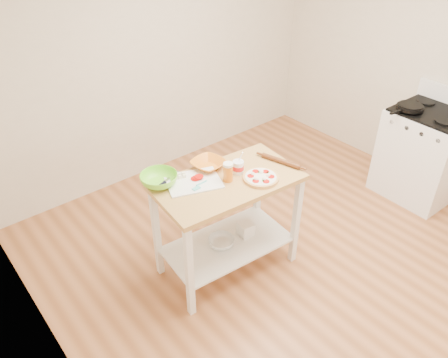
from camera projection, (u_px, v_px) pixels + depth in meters
name	position (u px, v px, depth m)	size (l,w,h in m)	color
room_shell	(335.00, 128.00, 3.03)	(4.04, 4.54, 2.74)	#AC6B3F
prep_island	(228.00, 206.00, 3.44)	(1.17, 0.71, 0.90)	tan
gas_stove	(423.00, 154.00, 4.45)	(0.64, 0.75, 1.11)	white
skillet	(410.00, 107.00, 4.20)	(0.41, 0.26, 0.03)	black
pizza	(261.00, 177.00, 3.30)	(0.27, 0.27, 0.04)	#E9B063
cutting_board	(193.00, 181.00, 3.27)	(0.48, 0.42, 0.04)	white
spatula	(199.00, 185.00, 3.21)	(0.15, 0.06, 0.01)	#53C9C7
knife	(165.00, 182.00, 3.25)	(0.26, 0.11, 0.01)	silver
orange_bowl	(208.00, 164.00, 3.43)	(0.25, 0.25, 0.06)	orange
green_bowl	(159.00, 179.00, 3.23)	(0.28, 0.28, 0.09)	#79E12F
beer_pint	(228.00, 172.00, 3.25)	(0.08, 0.08, 0.15)	orange
yogurt_tub	(238.00, 167.00, 3.35)	(0.09, 0.09, 0.19)	white
rolling_pin	(281.00, 161.00, 3.49)	(0.04, 0.04, 0.34)	brown
shelf_glass_bowl	(221.00, 242.00, 3.62)	(0.22, 0.22, 0.07)	silver
shelf_bin	(246.00, 229.00, 3.72)	(0.12, 0.12, 0.12)	white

